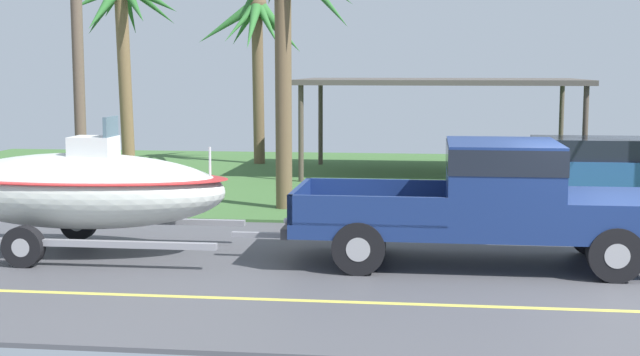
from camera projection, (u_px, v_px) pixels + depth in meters
The scene contains 9 objects.
ground at pixel (538, 197), 21.26m from camera, with size 36.00×22.00×0.11m.
pickup_truck_towing at pixel (500, 197), 13.79m from camera, with size 5.86×2.16×1.93m.
boat_on_trailer at pixel (80, 190), 14.63m from camera, with size 6.16×2.40×2.28m.
parked_sedan_near at pixel (596, 167), 21.41m from camera, with size 4.72×1.88×1.38m.
carport_awning at pixel (440, 83), 24.86m from camera, with size 7.78×4.68×2.74m.
palm_tree_near_left at pixel (257, 36), 27.33m from camera, with size 3.45×3.44×5.31m.
palm_tree_near_right at pixel (123, 20), 22.96m from camera, with size 2.86×3.31×5.54m.
palm_tree_mid at pixel (283, 1), 18.53m from camera, with size 3.36×2.80×5.78m.
utility_pole at pixel (77, 26), 18.56m from camera, with size 0.24×1.80×7.56m.
Camera 1 is at (-2.57, -13.14, 3.08)m, focal length 49.87 mm.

